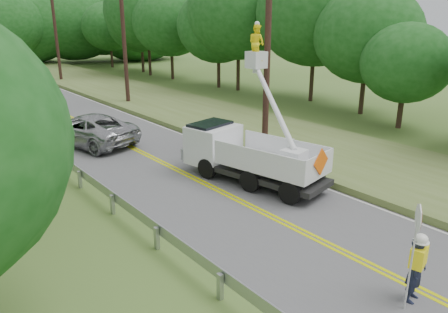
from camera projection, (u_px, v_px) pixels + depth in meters
ground at (357, 259)px, 12.08m from camera, size 140.00×140.00×0.00m
road at (129, 146)px, 22.48m from camera, size 7.20×96.00×0.03m
guardrail at (43, 146)px, 20.60m from camera, size 0.18×48.00×0.77m
utility_poles at (175, 37)px, 26.03m from camera, size 1.60×43.30×10.00m
tall_grass_verge at (233, 123)px, 26.64m from camera, size 7.00×96.00×0.30m
treeline_right at (216, 20)px, 39.16m from camera, size 11.60×54.64×11.09m
flagger at (417, 265)px, 10.03m from camera, size 1.05×0.53×2.66m
bucket_truck at (239, 143)px, 18.02m from camera, size 4.58×6.45×6.12m
suv_silver at (87, 129)px, 22.62m from camera, size 4.23×6.31×1.61m
suv_darkgrey at (28, 98)px, 31.34m from camera, size 2.71×5.30×1.47m
stop_sign_permanent at (8, 120)px, 21.99m from camera, size 0.47×0.06×2.20m
yard_sign at (289, 143)px, 20.98m from camera, size 0.53×0.21×0.80m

